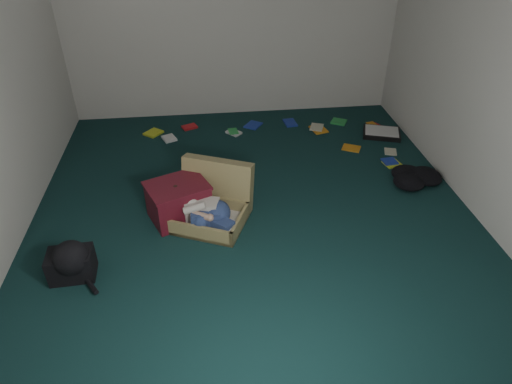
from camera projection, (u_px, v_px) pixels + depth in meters
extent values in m
plane|color=#0F2C2B|center=(254.00, 214.00, 4.18)|extent=(4.50, 4.50, 0.00)
plane|color=silver|center=(232.00, 9.00, 5.29)|extent=(4.50, 0.00, 4.50)
plane|color=silver|center=(326.00, 304.00, 1.60)|extent=(4.50, 0.00, 4.50)
plane|color=silver|center=(502.00, 67.00, 3.64)|extent=(0.00, 4.50, 4.50)
cube|color=#9E8E57|center=(206.00, 217.00, 4.02)|extent=(0.79, 0.69, 0.15)
cube|color=silver|center=(206.00, 221.00, 4.04)|extent=(0.72, 0.62, 0.02)
cube|color=#9E8E57|center=(218.00, 184.00, 4.17)|extent=(0.68, 0.45, 0.48)
cube|color=beige|center=(203.00, 210.00, 3.96)|extent=(0.31, 0.23, 0.21)
sphere|color=tan|center=(178.00, 203.00, 3.96)|extent=(0.18, 0.18, 0.18)
ellipsoid|color=black|center=(177.00, 196.00, 3.99)|extent=(0.24, 0.25, 0.20)
ellipsoid|color=navy|center=(218.00, 213.00, 3.93)|extent=(0.22, 0.25, 0.20)
cube|color=navy|center=(206.00, 219.00, 3.87)|extent=(0.25, 0.13, 0.13)
cube|color=navy|center=(221.00, 225.00, 3.85)|extent=(0.24, 0.23, 0.10)
sphere|color=white|center=(232.00, 226.00, 3.86)|extent=(0.10, 0.10, 0.10)
sphere|color=white|center=(229.00, 232.00, 3.81)|extent=(0.09, 0.09, 0.09)
cylinder|color=tan|center=(202.00, 216.00, 3.83)|extent=(0.18, 0.12, 0.06)
cube|color=#5A121E|center=(179.00, 202.00, 4.05)|extent=(0.60, 0.54, 0.33)
cube|color=#5A121E|center=(177.00, 186.00, 3.96)|extent=(0.63, 0.57, 0.02)
cube|color=black|center=(382.00, 133.00, 5.47)|extent=(0.51, 0.44, 0.05)
cube|color=white|center=(382.00, 131.00, 5.45)|extent=(0.46, 0.39, 0.01)
cube|color=#CEDE27|center=(153.00, 133.00, 5.50)|extent=(0.18, 0.13, 0.02)
cube|color=red|center=(190.00, 127.00, 5.64)|extent=(0.22, 0.21, 0.02)
cube|color=white|center=(234.00, 133.00, 5.51)|extent=(0.18, 0.21, 0.02)
cube|color=#1C329A|center=(290.00, 123.00, 5.74)|extent=(0.19, 0.21, 0.02)
cube|color=orange|center=(319.00, 129.00, 5.59)|extent=(0.22, 0.21, 0.02)
cube|color=green|center=(339.00, 122.00, 5.76)|extent=(0.19, 0.15, 0.02)
cube|color=#AA2A79|center=(375.00, 131.00, 5.54)|extent=(0.22, 0.22, 0.02)
cube|color=beige|center=(390.00, 151.00, 5.13)|extent=(0.16, 0.20, 0.02)
cube|color=#CEDE27|center=(392.00, 163.00, 4.91)|extent=(0.20, 0.22, 0.02)
cube|color=red|center=(374.00, 125.00, 5.70)|extent=(0.22, 0.20, 0.02)
cube|color=white|center=(169.00, 139.00, 5.39)|extent=(0.20, 0.16, 0.02)
cube|color=#1C329A|center=(253.00, 125.00, 5.69)|extent=(0.22, 0.22, 0.02)
cube|color=orange|center=(351.00, 148.00, 5.20)|extent=(0.15, 0.19, 0.02)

